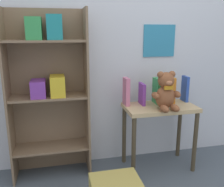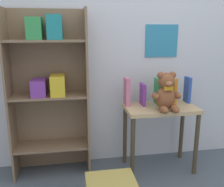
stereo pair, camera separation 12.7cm
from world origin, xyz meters
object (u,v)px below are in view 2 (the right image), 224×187
at_px(book_standing_blue, 187,90).
at_px(display_table, 160,118).
at_px(book_standing_pink, 127,92).
at_px(book_standing_purple, 143,94).
at_px(bookshelf_side, 49,84).
at_px(book_standing_green, 158,91).
at_px(teddy_bear, 166,93).
at_px(book_standing_orange, 173,91).

bearing_deg(book_standing_blue, display_table, -160.98).
xyz_separation_m(book_standing_pink, book_standing_purple, (0.15, -0.02, -0.03)).
bearing_deg(bookshelf_side, book_standing_green, -3.00).
xyz_separation_m(bookshelf_side, book_standing_pink, (0.70, -0.04, -0.09)).
height_order(book_standing_purple, book_standing_blue, book_standing_blue).
distance_m(bookshelf_side, book_standing_green, 1.01).
distance_m(display_table, book_standing_green, 0.25).
relative_size(teddy_bear, book_standing_orange, 1.36).
xyz_separation_m(book_standing_green, book_standing_blue, (0.30, 0.01, 0.00)).
distance_m(display_table, book_standing_pink, 0.40).
bearing_deg(book_standing_blue, book_standing_green, -176.87).
relative_size(book_standing_purple, book_standing_orange, 0.81).
bearing_deg(book_standing_purple, bookshelf_side, 178.24).
bearing_deg(book_standing_pink, bookshelf_side, 176.85).
bearing_deg(book_standing_purple, display_table, -27.93).
bearing_deg(book_standing_green, display_table, -89.45).
distance_m(bookshelf_side, display_table, 1.07).
xyz_separation_m(bookshelf_side, display_table, (1.00, -0.14, -0.33)).
height_order(book_standing_pink, book_standing_green, book_standing_pink).
bearing_deg(book_standing_pink, book_standing_orange, -2.31).
distance_m(teddy_bear, book_standing_pink, 0.37).
relative_size(teddy_bear, book_standing_green, 1.39).
height_order(display_table, book_standing_pink, book_standing_pink).
relative_size(teddy_bear, book_standing_blue, 1.36).
distance_m(book_standing_orange, book_standing_blue, 0.15).
bearing_deg(book_standing_orange, bookshelf_side, 179.50).
height_order(bookshelf_side, teddy_bear, bookshelf_side).
distance_m(book_standing_purple, book_standing_green, 0.15).
relative_size(display_table, book_standing_green, 2.70).
bearing_deg(book_standing_purple, teddy_bear, -48.14).
bearing_deg(book_standing_blue, bookshelf_side, 179.28).
xyz_separation_m(bookshelf_side, book_standing_green, (1.00, -0.05, -0.10)).
bearing_deg(book_standing_blue, book_standing_pink, -179.32).
xyz_separation_m(book_standing_green, book_standing_orange, (0.15, -0.00, 0.00)).
height_order(display_table, book_standing_blue, book_standing_blue).
xyz_separation_m(bookshelf_side, book_standing_orange, (1.15, -0.05, -0.10)).
relative_size(display_table, teddy_bear, 1.94).
xyz_separation_m(display_table, book_standing_pink, (-0.30, 0.10, 0.24)).
distance_m(book_standing_purple, book_standing_blue, 0.45).
relative_size(teddy_bear, book_standing_purple, 1.68).
bearing_deg(teddy_bear, book_standing_green, 91.75).
bearing_deg(book_standing_orange, book_standing_blue, 6.99).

